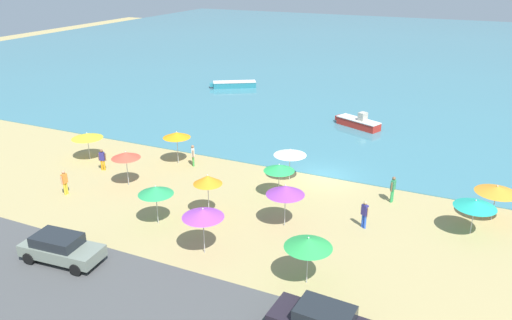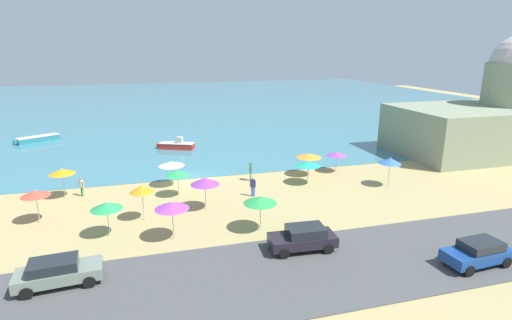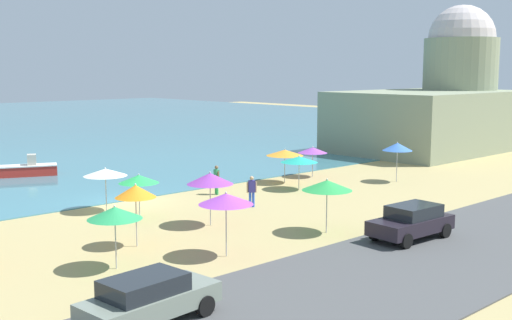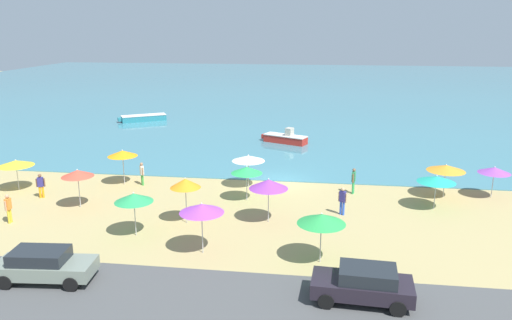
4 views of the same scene
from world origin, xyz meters
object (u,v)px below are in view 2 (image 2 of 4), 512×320
Objects in this scene: bather_0 at (251,170)px; skiff_offshore at (177,145)px; beach_umbrella_2 at (337,154)px; beach_umbrella_11 at (35,193)px; beach_umbrella_10 at (171,164)px; harbor_fortress at (489,115)px; beach_umbrella_3 at (142,189)px; beach_umbrella_8 at (178,173)px; beach_umbrella_7 at (260,200)px; beach_umbrella_13 at (390,161)px; bather_1 at (81,186)px; parked_car_4 at (58,272)px; beach_umbrella_4 at (309,156)px; parked_car_1 at (303,238)px; beach_umbrella_1 at (106,206)px; beach_umbrella_6 at (205,181)px; beach_umbrella_0 at (308,164)px; skiff_nearshore at (38,139)px; parked_car_3 at (478,252)px; bather_3 at (253,185)px; beach_umbrella_5 at (172,206)px; beach_umbrella_9 at (62,172)px.

skiff_offshore is at bearing 112.00° from bather_0.
beach_umbrella_11 is (-25.88, -5.38, 0.33)m from beach_umbrella_2.
beach_umbrella_10 is 37.21m from harbor_fortress.
beach_umbrella_3 is 1.55× the size of bather_0.
beach_umbrella_8 is at bearing -83.58° from beach_umbrella_10.
beach_umbrella_7 is 0.94× the size of beach_umbrella_13.
parked_car_4 is (0.63, -13.84, -0.09)m from bather_1.
skiff_offshore is at bearing 59.52° from beach_umbrella_11.
beach_umbrella_4 is at bearing 10.52° from beach_umbrella_8.
skiff_offshore is 0.26× the size of harbor_fortress.
beach_umbrella_8 is 13.31m from parked_car_1.
beach_umbrella_7 reaches higher than beach_umbrella_1.
beach_umbrella_13 is 1.62× the size of bather_1.
beach_umbrella_0 is at bearing 19.52° from beach_umbrella_6.
beach_umbrella_4 is 0.59× the size of parked_car_1.
skiff_offshore is at bearing -27.20° from skiff_nearshore.
beach_umbrella_11 is 28.74m from parked_car_3.
beach_umbrella_6 is 0.63× the size of parked_car_1.
beach_umbrella_3 is 8.20m from bather_1.
beach_umbrella_13 reaches higher than parked_car_1.
skiff_offshore is at bearing 100.93° from parked_car_1.
beach_umbrella_2 is 0.12× the size of harbor_fortress.
harbor_fortress is (41.81, 11.68, 2.27)m from beach_umbrella_1.
beach_umbrella_3 reaches higher than beach_umbrella_6.
beach_umbrella_11 is at bearing -176.64° from bather_3.
beach_umbrella_6 reaches higher than parked_car_4.
skiff_nearshore is (-9.07, 37.03, -0.41)m from parked_car_4.
beach_umbrella_11 reaches higher than skiff_offshore.
beach_umbrella_1 is 1.06× the size of beach_umbrella_8.
beach_umbrella_1 is 23.85m from beach_umbrella_13.
beach_umbrella_5 is 0.61× the size of parked_car_4.
beach_umbrella_11 is 0.57× the size of parked_car_4.
beach_umbrella_1 is 22.76m from beach_umbrella_2.
beach_umbrella_2 is 0.49× the size of parked_car_4.
beach_umbrella_4 is at bearing 0.64° from beach_umbrella_9.
beach_umbrella_4 is 20.57m from bather_1.
beach_umbrella_0 is 0.88× the size of beach_umbrella_6.
beach_umbrella_3 is at bearing 152.68° from beach_umbrella_7.
beach_umbrella_2 is (20.90, 9.00, -0.27)m from beach_umbrella_1.
harbor_fortress is (20.91, 2.68, 2.54)m from beach_umbrella_2.
bather_3 reaches higher than skiff_nearshore.
beach_umbrella_5 is 5.80m from beach_umbrella_7.
beach_umbrella_0 is 37.69m from skiff_nearshore.
beach_umbrella_1 reaches higher than skiff_offshore.
beach_umbrella_5 reaches higher than beach_umbrella_4.
beach_umbrella_3 is (-14.51, -4.28, 0.48)m from beach_umbrella_0.
beach_umbrella_0 is 21.90m from beach_umbrella_11.
beach_umbrella_7 reaches higher than beach_umbrella_4.
harbor_fortress reaches higher than beach_umbrella_3.
beach_umbrella_6 is (-14.05, -6.13, 0.41)m from beach_umbrella_2.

